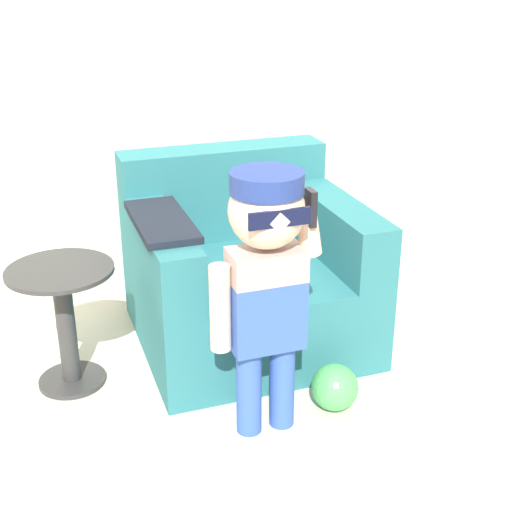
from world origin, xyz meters
TOP-DOWN VIEW (x-y plane):
  - ground_plane at (0.00, 0.00)m, footprint 10.00×10.00m
  - wall_back at (0.00, 0.67)m, footprint 10.00×0.05m
  - armchair at (-0.15, 0.03)m, footprint 1.03×0.98m
  - person_child at (-0.31, -0.70)m, footprint 0.42×0.32m
  - side_table at (-0.98, -0.13)m, footprint 0.44×0.44m
  - toy_ball at (0.01, -0.67)m, footprint 0.19×0.19m

SIDE VIEW (x-z plane):
  - ground_plane at x=0.00m, z-range 0.00..0.00m
  - toy_ball at x=0.01m, z-range 0.00..0.19m
  - armchair at x=-0.15m, z-range -0.11..0.74m
  - side_table at x=-0.98m, z-range 0.05..0.59m
  - person_child at x=-0.31m, z-range 0.17..1.21m
  - wall_back at x=0.00m, z-range 0.00..2.60m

